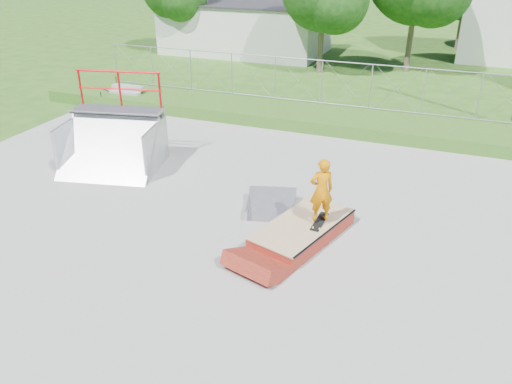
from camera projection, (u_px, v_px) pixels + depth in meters
ground at (210, 239)px, 12.24m from camera, size 120.00×120.00×0.00m
concrete_pad at (210, 238)px, 12.23m from camera, size 20.00×16.00×0.04m
grass_berm at (314, 116)px, 20.04m from camera, size 24.00×3.00×0.50m
grind_box at (303, 231)px, 12.19m from camera, size 2.11×3.07×0.41m
quarter_pipe at (108, 127)px, 15.33m from camera, size 3.35×3.01×2.89m
flat_bank_ramp at (272, 205)px, 13.39m from camera, size 1.65×1.71×0.40m
skateboard at (319, 222)px, 12.07m from camera, size 0.29×0.81×0.13m
skater at (321, 193)px, 11.71m from camera, size 0.69×0.63×1.58m
concrete_stairs at (123, 97)px, 22.06m from camera, size 1.50×1.60×0.80m
chain_link_fence at (321, 82)px, 20.36m from camera, size 20.00×0.06×1.80m
utility_building_flat at (246, 28)px, 32.48m from camera, size 10.00×6.00×3.00m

